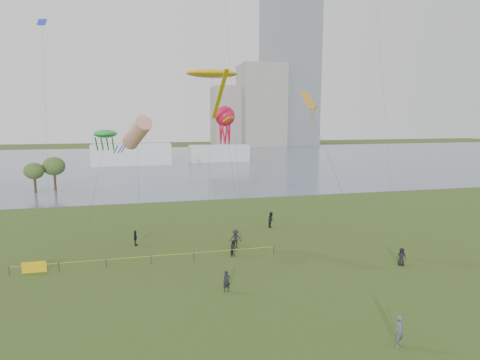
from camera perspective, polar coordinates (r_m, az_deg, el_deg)
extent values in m
plane|color=#273D13|center=(29.00, 4.79, -18.93)|extent=(400.00, 400.00, 0.00)
cube|color=slate|center=(125.34, -9.48, 2.59)|extent=(400.00, 120.00, 0.08)
cube|color=slate|center=(209.92, 7.11, 21.63)|extent=(24.00, 24.00, 120.00)
cube|color=gray|center=(194.11, 2.99, 10.50)|extent=(20.00, 20.00, 38.00)
cube|color=gray|center=(196.48, -1.49, 9.04)|extent=(16.00, 18.00, 28.00)
cube|color=silver|center=(119.87, -15.09, 3.56)|extent=(22.00, 8.00, 6.00)
cube|color=silver|center=(124.81, -3.01, 3.82)|extent=(18.00, 7.00, 5.00)
cylinder|color=#342417|center=(81.40, -27.11, -0.77)|extent=(0.44, 0.44, 2.46)
ellipsoid|color=#415C24|center=(81.03, -27.24, 1.15)|extent=(3.50, 3.50, 2.95)
cylinder|color=#342417|center=(82.37, -24.80, -0.39)|extent=(0.44, 0.44, 2.81)
ellipsoid|color=#415C24|center=(81.97, -24.95, 1.79)|extent=(4.00, 4.00, 3.37)
cylinder|color=black|center=(40.73, -30.00, -11.10)|extent=(0.07, 0.07, 0.85)
cylinder|color=black|center=(39.75, -24.37, -11.17)|extent=(0.07, 0.07, 0.85)
cylinder|color=black|center=(39.15, -18.51, -11.13)|extent=(0.07, 0.07, 0.85)
cylinder|color=black|center=(38.96, -12.54, -10.97)|extent=(0.07, 0.07, 0.85)
cylinder|color=black|center=(39.17, -6.58, -10.70)|extent=(0.07, 0.07, 0.85)
cylinder|color=black|center=(39.79, -0.76, -10.32)|extent=(0.07, 0.07, 0.85)
cylinder|color=black|center=(40.79, 4.82, -9.86)|extent=(0.07, 0.07, 0.85)
cylinder|color=yellow|center=(38.85, -12.56, -10.52)|extent=(24.00, 0.03, 0.03)
cube|color=#E0AF0B|center=(40.15, -27.23, -10.98)|extent=(2.00, 0.04, 1.00)
imported|color=#505157|center=(27.17, 21.77, -19.32)|extent=(0.83, 0.74, 1.92)
imported|color=black|center=(40.08, -0.94, -9.64)|extent=(0.94, 0.97, 1.57)
imported|color=black|center=(42.42, -0.64, -8.33)|extent=(1.39, 1.03, 1.92)
imported|color=black|center=(44.43, -14.66, -8.00)|extent=(0.52, 1.02, 1.67)
imported|color=black|center=(40.43, 21.98, -10.07)|extent=(0.94, 0.75, 1.67)
imported|color=black|center=(32.32, -1.91, -14.20)|extent=(0.68, 0.52, 1.69)
imported|color=black|center=(50.08, 4.47, -5.65)|extent=(1.12, 1.19, 1.93)
cylinder|color=#3F3F42|center=(38.59, -4.37, 2.04)|extent=(1.71, 6.07, 17.88)
ellipsoid|color=#DBA10B|center=(41.66, -4.01, 14.86)|extent=(5.20, 3.25, 0.81)
cube|color=#DBA10B|center=(37.35, -2.91, 11.87)|extent=(0.36, 6.98, 4.09)
cube|color=#DBA10B|center=(33.57, -1.70, 8.63)|extent=(0.95, 0.95, 0.42)
cylinder|color=#3F3F42|center=(42.32, -14.22, -1.69)|extent=(0.04, 5.12, 11.91)
cylinder|color=red|center=(44.22, -14.46, 6.51)|extent=(3.59, 5.06, 3.76)
cylinder|color=blue|center=(43.16, -16.27, 4.26)|extent=(0.60, 1.13, 0.88)
cylinder|color=blue|center=(43.55, -16.61, 4.28)|extent=(0.60, 1.13, 0.88)
cylinder|color=blue|center=(43.44, -17.21, 4.24)|extent=(0.60, 1.13, 0.88)
cylinder|color=blue|center=(42.97, -17.25, 4.19)|extent=(0.60, 1.13, 0.88)
cylinder|color=blue|center=(42.80, -16.66, 4.20)|extent=(0.60, 1.13, 0.88)
cylinder|color=#3F3F42|center=(43.33, -20.07, -1.80)|extent=(2.24, 6.91, 11.79)
ellipsoid|color=#1A8F33|center=(45.99, -18.59, 6.27)|extent=(2.46, 4.43, 0.86)
cylinder|color=#1A8F33|center=(44.53, -19.74, 4.85)|extent=(0.16, 1.79, 1.54)
cylinder|color=#1A8F33|center=(44.47, -19.03, 4.88)|extent=(0.16, 1.79, 1.54)
cylinder|color=#1A8F33|center=(44.42, -18.33, 4.91)|extent=(0.16, 1.79, 1.54)
cylinder|color=#1A8F33|center=(44.37, -17.62, 4.94)|extent=(0.16, 1.79, 1.54)
cylinder|color=#3F3F42|center=(41.04, -0.76, -0.49)|extent=(1.25, 3.98, 13.66)
sphere|color=red|center=(42.30, -2.19, 9.07)|extent=(2.11, 2.11, 2.11)
cylinder|color=red|center=(42.42, -1.51, 6.91)|extent=(0.18, 0.54, 2.60)
cylinder|color=red|center=(42.79, -1.95, 6.93)|extent=(0.49, 0.36, 2.61)
cylinder|color=red|center=(42.70, -2.62, 6.92)|extent=(0.49, 0.36, 2.61)
cylinder|color=red|center=(42.23, -2.84, 6.89)|extent=(0.18, 0.54, 2.60)
cylinder|color=red|center=(41.85, -2.40, 6.88)|extent=(0.49, 0.36, 2.61)
cylinder|color=red|center=(41.95, -1.72, 6.89)|extent=(0.49, 0.36, 2.61)
cylinder|color=#3F3F42|center=(29.73, 15.06, -3.29)|extent=(3.15, 7.94, 14.83)
cube|color=orange|center=(32.01, 9.68, 11.09)|extent=(1.63, 1.63, 1.33)
cylinder|color=orange|center=(31.16, 10.29, 9.29)|extent=(0.08, 1.58, 1.35)
cube|color=#1933B2|center=(49.93, -26.35, 19.48)|extent=(1.04, 1.00, 0.76)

